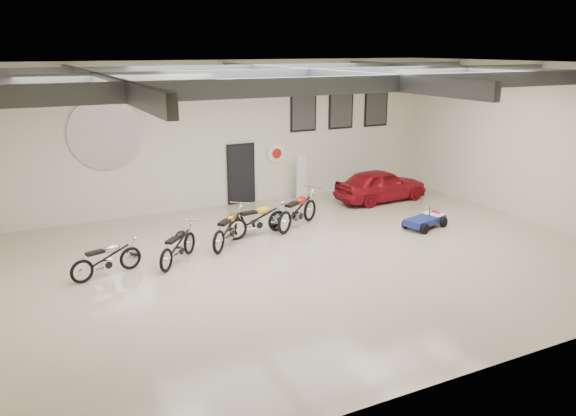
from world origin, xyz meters
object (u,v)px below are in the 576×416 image
motorcycle_silver (106,258)px  motorcycle_black (178,245)px  motorcycle_yellow (258,219)px  motorcycle_red (298,210)px  motorcycle_gold (229,227)px  banner_stand (302,176)px  vintage_car (381,185)px  go_kart (428,217)px

motorcycle_silver → motorcycle_black: bearing=-14.1°
motorcycle_yellow → motorcycle_red: 1.44m
motorcycle_silver → motorcycle_red: motorcycle_red is taller
motorcycle_gold → motorcycle_yellow: bearing=-23.9°
banner_stand → motorcycle_silver: bearing=-165.6°
motorcycle_silver → motorcycle_gold: size_ratio=0.88×
motorcycle_yellow → vintage_car: size_ratio=0.58×
motorcycle_black → go_kart: (7.80, -0.52, -0.17)m
banner_stand → motorcycle_yellow: size_ratio=0.86×
motorcycle_black → go_kart: size_ratio=1.06×
motorcycle_red → vintage_car: (4.15, 1.43, 0.02)m
motorcycle_black → banner_stand: bearing=-11.8°
motorcycle_gold → go_kart: bearing=-56.4°
banner_stand → motorcycle_silver: 8.78m
motorcycle_black → motorcycle_red: (4.15, 1.26, 0.08)m
motorcycle_black → motorcycle_gold: bearing=-25.9°
motorcycle_red → go_kart: size_ratio=1.24×
banner_stand → motorcycle_yellow: bearing=-150.0°
motorcycle_black → motorcycle_silver: bearing=135.6°
banner_stand → motorcycle_red: 3.40m
motorcycle_red → vintage_car: bearing=-12.8°
motorcycle_yellow → go_kart: size_ratio=1.13×
banner_stand → motorcycle_black: banner_stand is taller
motorcycle_silver → go_kart: motorcycle_silver is taller
motorcycle_yellow → vintage_car: (5.58, 1.62, 0.07)m
go_kart → vintage_car: size_ratio=0.51×
motorcycle_gold → motorcycle_red: 2.56m
motorcycle_silver → motorcycle_yellow: size_ratio=0.90×
banner_stand → motorcycle_gold: bearing=-154.7°
banner_stand → motorcycle_gold: banner_stand is taller
banner_stand → go_kart: size_ratio=0.97×
motorcycle_silver → motorcycle_red: 6.11m
motorcycle_silver → motorcycle_black: motorcycle_black is taller
banner_stand → motorcycle_gold: 5.49m
motorcycle_gold → motorcycle_yellow: (1.06, 0.42, -0.01)m
motorcycle_gold → motorcycle_silver: bearing=146.8°
banner_stand → motorcycle_yellow: (-3.12, -3.12, -0.34)m
motorcycle_silver → motorcycle_red: (5.96, 1.36, 0.10)m
motorcycle_silver → vintage_car: 10.49m
motorcycle_silver → vintage_car: bearing=-1.8°
motorcycle_black → motorcycle_yellow: motorcycle_yellow is taller
motorcycle_black → motorcycle_red: 4.34m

